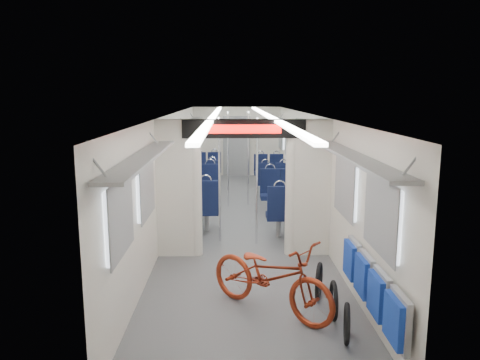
% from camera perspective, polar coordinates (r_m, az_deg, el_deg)
% --- Properties ---
extents(carriage, '(12.00, 12.02, 2.31)m').
position_cam_1_polar(carriage, '(9.47, 0.13, 3.13)').
color(carriage, '#515456').
rests_on(carriage, ground).
extents(bicycle, '(1.79, 1.69, 0.96)m').
position_cam_1_polar(bicycle, '(5.93, 3.78, -11.57)').
color(bicycle, maroon).
rests_on(bicycle, ground).
extents(flip_bench, '(0.12, 2.12, 0.53)m').
position_cam_1_polar(flip_bench, '(5.59, 15.69, -12.27)').
color(flip_bench, gray).
rests_on(flip_bench, carriage).
extents(bike_hoop_a, '(0.14, 0.47, 0.46)m').
position_cam_1_polar(bike_hoop_a, '(5.47, 12.88, -16.94)').
color(bike_hoop_a, black).
rests_on(bike_hoop_a, ground).
extents(bike_hoop_b, '(0.09, 0.49, 0.49)m').
position_cam_1_polar(bike_hoop_b, '(5.94, 11.33, -14.45)').
color(bike_hoop_b, black).
rests_on(bike_hoop_b, ground).
extents(bike_hoop_c, '(0.20, 0.50, 0.51)m').
position_cam_1_polar(bike_hoop_c, '(6.45, 9.59, -12.26)').
color(bike_hoop_c, black).
rests_on(bike_hoop_c, ground).
extents(seat_bay_near_left, '(0.96, 2.31, 1.17)m').
position_cam_1_polar(seat_bay_near_left, '(10.28, -5.18, -1.58)').
color(seat_bay_near_left, black).
rests_on(seat_bay_near_left, ground).
extents(seat_bay_near_right, '(0.93, 2.18, 1.13)m').
position_cam_1_polar(seat_bay_near_right, '(9.85, 5.56, -2.22)').
color(seat_bay_near_right, black).
rests_on(seat_bay_near_right, ground).
extents(seat_bay_far_left, '(0.88, 1.93, 1.06)m').
position_cam_1_polar(seat_bay_far_left, '(13.59, -4.23, 1.14)').
color(seat_bay_far_left, black).
rests_on(seat_bay_far_left, ground).
extents(seat_bay_far_right, '(0.88, 1.92, 1.05)m').
position_cam_1_polar(seat_bay_far_right, '(13.15, 3.83, 0.83)').
color(seat_bay_far_right, black).
rests_on(seat_bay_far_right, ground).
extents(stanchion_near_left, '(0.04, 0.04, 2.30)m').
position_cam_1_polar(stanchion_near_left, '(8.54, -2.51, -0.06)').
color(stanchion_near_left, silver).
rests_on(stanchion_near_left, ground).
extents(stanchion_near_right, '(0.04, 0.04, 2.30)m').
position_cam_1_polar(stanchion_near_right, '(8.38, 2.06, -0.26)').
color(stanchion_near_right, silver).
rests_on(stanchion_near_right, ground).
extents(stanchion_far_left, '(0.04, 0.04, 2.30)m').
position_cam_1_polar(stanchion_far_left, '(11.27, -1.46, 2.49)').
color(stanchion_far_left, silver).
rests_on(stanchion_far_left, ground).
extents(stanchion_far_right, '(0.05, 0.05, 2.30)m').
position_cam_1_polar(stanchion_far_right, '(11.44, 1.00, 2.60)').
color(stanchion_far_right, silver).
rests_on(stanchion_far_right, ground).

